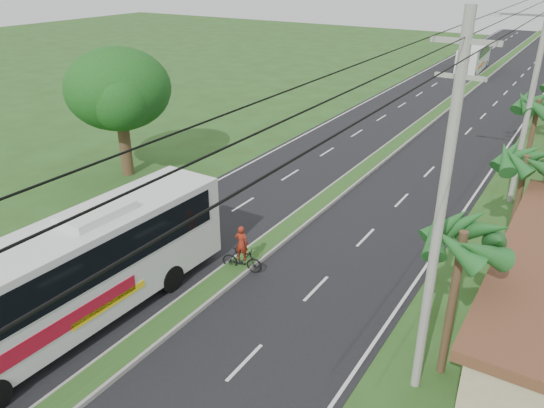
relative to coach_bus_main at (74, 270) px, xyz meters
The scene contains 14 objects.
ground 3.69m from the coach_bus_main, 27.90° to the left, with size 180.00×180.00×0.00m, color #2B491B.
road_asphalt 21.64m from the coach_bus_main, 83.11° to the left, with size 14.00×160.00×0.02m, color black.
median_strip 21.63m from the coach_bus_main, 83.11° to the left, with size 1.20×160.00×0.18m.
lane_edge_left 21.88m from the coach_bus_main, 100.91° to the left, with size 0.12×160.00×0.01m, color silver.
lane_edge_right 23.40m from the coach_bus_main, 66.52° to the left, with size 0.12×160.00×0.01m, color silver.
palm_verge_a 12.62m from the coach_bus_main, 20.66° to the left, with size 2.40×2.40×5.45m.
palm_verge_b 18.07m from the coach_bus_main, 48.13° to the left, with size 2.40×2.40×5.05m.
palm_verge_c 23.51m from the coach_bus_main, 60.80° to the left, with size 2.40×2.40×5.85m.
shade_tree 15.10m from the coach_bus_main, 129.94° to the left, with size 6.30×6.00×7.54m.
utility_pole_a 12.08m from the coach_bus_main, 16.90° to the left, with size 1.60×0.28×11.00m.
utility_pole_b 22.66m from the coach_bus_main, 60.29° to the left, with size 3.20×0.28×12.00m.
coach_bus_main is the anchor object (origin of this frame).
coach_bus_far 55.86m from the coach_bus_main, 89.36° to the left, with size 2.77×10.23×2.95m.
motorcyclist 6.73m from the coach_bus_main, 64.51° to the left, with size 1.84×0.89×2.11m.
Camera 1 is at (11.35, -10.93, 11.89)m, focal length 35.00 mm.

